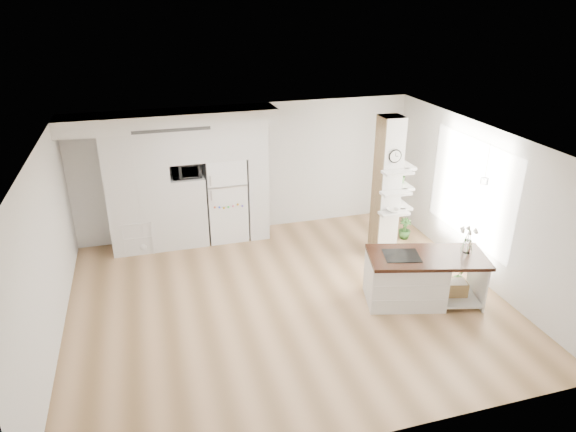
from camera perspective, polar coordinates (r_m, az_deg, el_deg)
name	(u,v)px	position (r m, az deg, el deg)	size (l,w,h in m)	color
floor	(287,301)	(8.65, -0.09, -9.41)	(7.00, 6.00, 0.01)	tan
room	(287,197)	(7.80, -0.10, 2.09)	(7.04, 6.04, 2.72)	white
cabinet_wall	(177,173)	(10.18, -12.23, 4.69)	(4.00, 0.71, 2.70)	silver
refrigerator	(226,198)	(10.49, -6.92, 1.99)	(0.78, 0.69, 1.75)	white
column	(392,188)	(9.81, 11.53, 3.07)	(0.69, 0.90, 2.70)	silver
window	(471,190)	(9.66, 19.66, 2.75)	(2.40, 2.40, 0.00)	white
pendant_light	(386,168)	(8.43, 10.83, 5.27)	(0.12, 0.12, 0.10)	white
kitchen_island	(412,277)	(8.68, 13.64, -6.64)	(2.04, 1.34, 1.41)	silver
bookshelf	(139,238)	(10.45, -16.18, -2.38)	(0.58, 0.34, 0.68)	silver
floor_plant_a	(460,276)	(9.41, 18.58, -6.35)	(0.23, 0.19, 0.42)	#326428
floor_plant_b	(405,229)	(10.90, 12.85, -1.37)	(0.25, 0.25, 0.44)	#326428
microwave	(186,170)	(10.12, -11.26, 5.06)	(0.54, 0.37, 0.30)	#2D2D2D
shelf_plant	(401,175)	(10.00, 12.46, 4.46)	(0.27, 0.23, 0.30)	#326428
decor_bowl	(393,210)	(9.71, 11.56, 0.63)	(0.22, 0.22, 0.05)	white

